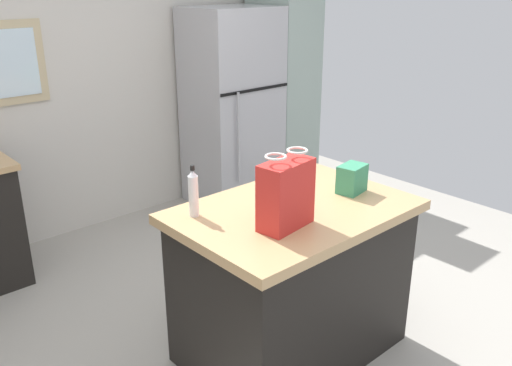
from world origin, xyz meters
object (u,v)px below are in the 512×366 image
tall_cabinet (283,75)px  bottle (193,193)px  kitchen_island (292,281)px  small_box (352,179)px  refrigerator (232,108)px  shopping_bag (286,194)px

tall_cabinet → bottle: bearing=-143.3°
bottle → kitchen_island: bearing=-29.8°
small_box → bottle: (-0.85, 0.32, 0.04)m
kitchen_island → refrigerator: 2.39m
tall_cabinet → bottle: (-2.34, -1.74, -0.10)m
small_box → bottle: bottle is taller
tall_cabinet → shopping_bag: (-2.09, -2.14, -0.06)m
kitchen_island → refrigerator: (1.23, 2.00, 0.44)m
kitchen_island → small_box: size_ratio=7.69×
tall_cabinet → bottle: 2.92m
kitchen_island → bottle: bearing=150.2°
kitchen_island → shopping_bag: bearing=-146.0°
bottle → tall_cabinet: bearing=36.7°
shopping_bag → bottle: (-0.25, 0.39, -0.05)m
shopping_bag → small_box: size_ratio=2.33×
refrigerator → bottle: size_ratio=6.65×
refrigerator → tall_cabinet: (0.65, 0.00, 0.23)m
kitchen_island → small_box: 0.66m
tall_cabinet → bottle: size_ratio=8.36×
tall_cabinet → refrigerator: bearing=-180.0°
kitchen_island → shopping_bag: (-0.20, -0.14, 0.61)m
small_box → kitchen_island: bearing=170.9°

